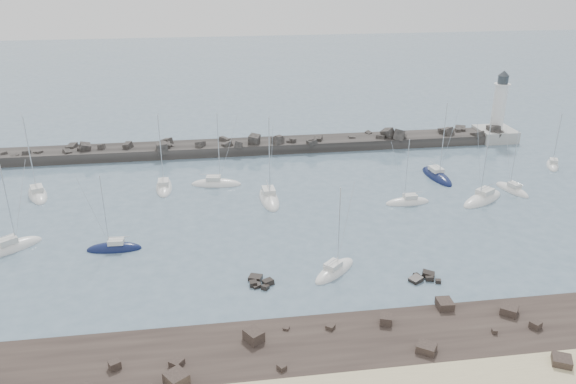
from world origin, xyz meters
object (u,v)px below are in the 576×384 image
object	(u,v)px
sailboat_3	(164,187)
sailboat_5	(269,199)
sailboat_0	(12,248)
sailboat_9	(512,190)
sailboat_2	(114,249)
sailboat_11	(553,165)
lighthouse	(496,125)
sailboat_10	(482,200)
sailboat_4	(216,184)
sailboat_7	(437,177)
sailboat_8	(408,202)
sailboat_6	(335,271)
sailboat_1	(38,194)

from	to	relation	value
sailboat_3	sailboat_5	bearing A→B (deg)	-23.66
sailboat_5	sailboat_3	bearing A→B (deg)	156.34
sailboat_0	sailboat_9	size ratio (longest dim) A/B	1.16
sailboat_2	sailboat_11	distance (m)	75.19
sailboat_0	sailboat_3	xyz separation A→B (m)	(17.91, 17.81, -0.02)
sailboat_2	lighthouse	bearing A→B (deg)	27.47
sailboat_10	sailboat_11	bearing A→B (deg)	32.89
sailboat_4	sailboat_7	size ratio (longest dim) A/B	0.93
sailboat_3	sailboat_10	world-z (taller)	sailboat_10
sailboat_9	lighthouse	bearing A→B (deg)	68.72
sailboat_0	sailboat_11	bearing A→B (deg)	12.11
sailboat_2	sailboat_7	distance (m)	53.22
sailboat_5	sailboat_9	bearing A→B (deg)	-2.86
sailboat_10	sailboat_0	bearing A→B (deg)	-174.87
sailboat_3	sailboat_9	size ratio (longest dim) A/B	1.21
sailboat_0	sailboat_10	distance (m)	66.42
sailboat_4	sailboat_11	xyz separation A→B (m)	(59.06, 0.30, 0.00)
sailboat_5	sailboat_8	distance (m)	20.90
lighthouse	sailboat_9	size ratio (longest dim) A/B	1.37
sailboat_3	sailboat_9	distance (m)	55.35
sailboat_0	sailboat_8	world-z (taller)	sailboat_0
sailboat_3	sailboat_6	distance (m)	36.12
sailboat_6	sailboat_7	distance (m)	36.13
sailboat_1	sailboat_7	distance (m)	64.32
sailboat_4	sailboat_9	size ratio (longest dim) A/B	1.21
sailboat_10	sailboat_3	bearing A→B (deg)	166.16
sailboat_8	sailboat_9	xyz separation A→B (m)	(17.98, 2.24, 0.00)
sailboat_2	sailboat_7	size ratio (longest dim) A/B	0.79
lighthouse	sailboat_8	world-z (taller)	lighthouse
lighthouse	sailboat_7	xyz separation A→B (m)	(-19.46, -18.16, -2.96)
sailboat_9	sailboat_11	xyz separation A→B (m)	(12.76, 9.49, 0.00)
sailboat_1	sailboat_11	bearing A→B (deg)	0.44
sailboat_11	sailboat_3	bearing A→B (deg)	-179.58
sailboat_5	sailboat_1	bearing A→B (deg)	168.96
lighthouse	sailboat_9	xyz separation A→B (m)	(-9.90, -25.41, -2.96)
sailboat_8	sailboat_10	distance (m)	11.63
sailboat_11	sailboat_9	bearing A→B (deg)	-143.37
sailboat_7	sailboat_10	distance (m)	10.63
sailboat_8	sailboat_2	bearing A→B (deg)	-168.47
sailboat_4	sailboat_8	bearing A→B (deg)	-21.98
sailboat_3	sailboat_8	size ratio (longest dim) A/B	1.17
sailboat_1	sailboat_11	size ratio (longest dim) A/B	1.32
sailboat_9	sailboat_10	distance (m)	7.00
sailboat_2	sailboat_11	xyz separation A→B (m)	(72.41, 20.23, -0.00)
sailboat_1	sailboat_4	size ratio (longest dim) A/B	1.04
sailboat_6	sailboat_4	bearing A→B (deg)	114.13
sailboat_0	sailboat_8	xyz separation A→B (m)	(54.54, 6.58, -0.02)
lighthouse	sailboat_2	distance (m)	78.44
lighthouse	sailboat_2	bearing A→B (deg)	-152.53
sailboat_1	sailboat_4	distance (m)	27.57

